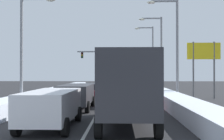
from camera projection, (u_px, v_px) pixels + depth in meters
The scene contains 16 objects.
ground_plane at pixel (102, 105), 21.10m from camera, with size 120.00×120.00×0.00m, color #28282B.
lane_stripe_between_right_lane_and_center_lane at pixel (105, 100), 24.98m from camera, with size 0.14×42.71×0.01m, color silver.
snow_bank_right_shoulder at pixel (163, 95), 24.84m from camera, with size 1.81×42.71×0.90m, color silver.
snow_bank_left_shoulder at pixel (47, 95), 25.13m from camera, with size 1.76×42.71×0.90m, color silver.
box_truck_right_lane_nearest at pixel (127, 85), 12.66m from camera, with size 2.53×7.20×3.36m.
sedan_red_right_lane_second at pixel (126, 96), 20.02m from camera, with size 2.00×4.50×1.51m.
suv_gray_right_lane_third at pixel (126, 88), 26.21m from camera, with size 2.16×4.90×1.67m.
suv_white_center_lane_nearest at pixel (52, 105), 12.31m from camera, with size 2.16×4.90×1.67m.
suv_charcoal_center_lane_second at pixel (76, 94), 18.56m from camera, with size 2.16×4.90×1.67m.
sedan_maroon_center_lane_third at pixel (87, 92), 24.50m from camera, with size 2.00×4.50×1.51m.
traffic_light_gantry at pixel (118, 59), 44.39m from camera, with size 10.60×0.47×6.20m.
street_lamp_right_near at pixel (173, 41), 22.93m from camera, with size 2.66×0.36×8.69m.
street_lamp_right_mid at pixel (158, 49), 30.69m from camera, with size 2.66×0.36×8.79m.
street_lamp_right_far at pixel (150, 53), 38.46m from camera, with size 2.66×0.36×9.01m.
street_lamp_left_mid at pixel (26, 41), 20.38m from camera, with size 2.66×0.36×8.20m.
roadside_sign_right at pixel (204, 57), 26.32m from camera, with size 3.20×0.16×5.50m.
Camera 1 is at (1.38, -5.57, 2.48)m, focal length 43.71 mm.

